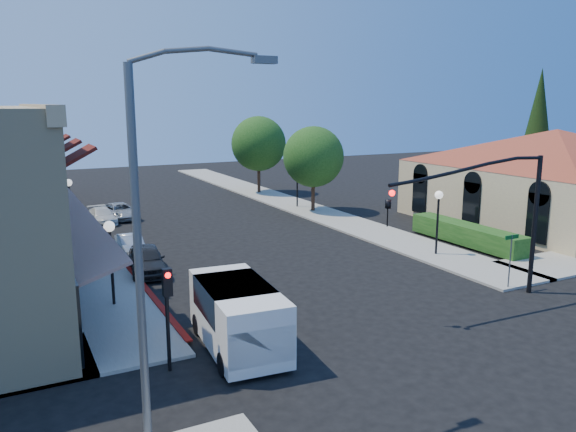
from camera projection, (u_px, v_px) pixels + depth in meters
name	position (u px, v px, depth m)	size (l,w,h in m)	color
ground	(405.00, 339.00, 19.69)	(120.00, 120.00, 0.00)	black
sidewalk_left	(60.00, 221.00, 39.30)	(3.50, 50.00, 0.12)	gray
sidewalk_right	(283.00, 201.00, 47.14)	(3.50, 50.00, 0.12)	gray
curb_red_strip	(153.00, 300.00, 23.57)	(0.25, 10.00, 0.06)	maroon
mission_building	(554.00, 168.00, 38.82)	(30.12, 30.12, 6.40)	beige
hedge	(466.00, 245.00, 32.77)	(1.40, 8.00, 1.10)	#174313
conifer_far	(538.00, 125.00, 46.66)	(3.20, 3.20, 11.00)	black
street_tree_a	(313.00, 157.00, 41.98)	(4.56, 4.56, 6.48)	black
street_tree_b	(259.00, 144.00, 50.63)	(4.94, 4.94, 7.02)	black
signal_mast_arm	(501.00, 205.00, 22.81)	(8.01, 0.39, 6.00)	black
secondary_signal	(167.00, 300.00, 16.87)	(0.28, 0.42, 3.32)	black
cobra_streetlight	(153.00, 231.00, 12.80)	(3.60, 0.25, 9.31)	#595B5E
street_name_sign	(511.00, 253.00, 24.63)	(0.80, 0.06, 2.50)	#595B5E
lamppost_left_near	(110.00, 241.00, 22.31)	(0.44, 0.44, 3.57)	black
lamppost_left_far	(69.00, 193.00, 34.52)	(0.44, 0.44, 3.57)	black
lamppost_right_near	(438.00, 206.00, 29.93)	(0.44, 0.44, 3.57)	black
lamppost_right_far	(297.00, 173.00, 43.88)	(0.44, 0.44, 3.57)	black
white_van	(238.00, 313.00, 18.67)	(2.58, 5.15, 2.21)	silver
parked_car_a	(147.00, 260.00, 27.24)	(1.61, 4.01, 1.37)	black
parked_car_b	(131.00, 245.00, 30.49)	(1.18, 3.38, 1.12)	silver
parked_car_c	(102.00, 216.00, 38.61)	(1.46, 3.60, 1.05)	silver
parked_car_d	(120.00, 211.00, 40.10)	(1.85, 4.02, 1.12)	#A9ABAE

